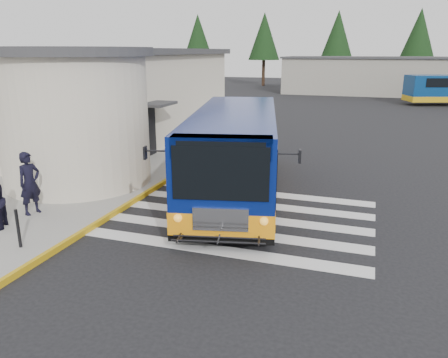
% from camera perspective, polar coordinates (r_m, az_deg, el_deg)
% --- Properties ---
extents(ground, '(140.00, 140.00, 0.00)m').
position_cam_1_polar(ground, '(13.89, 4.58, -3.99)').
color(ground, black).
rests_on(ground, ground).
extents(sidewalk, '(10.00, 34.00, 0.15)m').
position_cam_1_polar(sidewalk, '(21.11, -16.96, 2.67)').
color(sidewalk, gray).
rests_on(sidewalk, ground).
extents(curb_strip, '(0.12, 34.00, 0.16)m').
position_cam_1_polar(curb_strip, '(18.73, -4.47, 1.67)').
color(curb_strip, '#C49712').
rests_on(curb_strip, ground).
extents(station_building, '(12.70, 18.70, 4.80)m').
position_cam_1_polar(station_building, '(24.11, -17.09, 10.31)').
color(station_building, beige).
rests_on(station_building, ground).
extents(crosswalk, '(8.00, 5.35, 0.01)m').
position_cam_1_polar(crosswalk, '(13.29, 1.64, -4.87)').
color(crosswalk, silver).
rests_on(crosswalk, ground).
extents(depot_building, '(26.40, 8.40, 4.20)m').
position_cam_1_polar(depot_building, '(54.80, 22.13, 12.38)').
color(depot_building, gray).
rests_on(depot_building, ground).
extents(tree_line, '(58.40, 4.40, 10.00)m').
position_cam_1_polar(tree_line, '(62.77, 22.51, 16.99)').
color(tree_line, black).
rests_on(tree_line, ground).
extents(transit_bus, '(5.23, 10.55, 2.89)m').
position_cam_1_polar(transit_bus, '(14.97, 1.43, 3.10)').
color(transit_bus, navy).
rests_on(transit_bus, ground).
extents(pedestrian_a, '(0.61, 0.78, 1.88)m').
position_cam_1_polar(pedestrian_a, '(14.03, -24.04, -0.50)').
color(pedestrian_a, black).
rests_on(pedestrian_a, sidewalk).
extents(bollard, '(0.08, 0.08, 0.99)m').
position_cam_1_polar(bollard, '(11.88, -25.29, -5.86)').
color(bollard, black).
rests_on(bollard, sidewalk).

